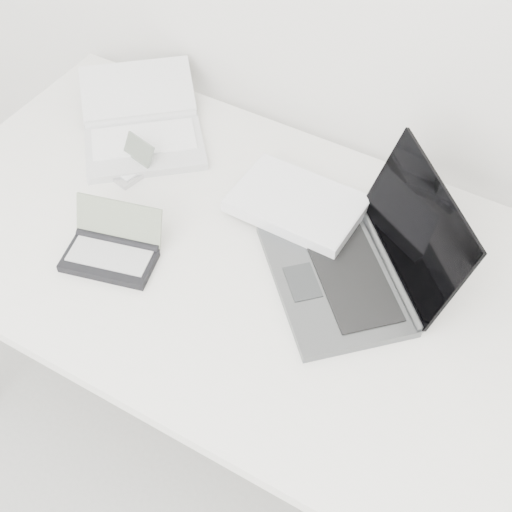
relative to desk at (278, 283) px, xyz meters
The scene contains 5 objects.
desk is the anchor object (origin of this frame).
laptop_large 0.14m from the desk, 53.31° to the left, with size 0.54×0.45×0.22m.
netbook_open_white 0.52m from the desk, 157.92° to the left, with size 0.43×0.44×0.07m.
pda_silver 0.44m from the desk, 169.73° to the left, with size 0.10×0.11×0.07m.
palmtop_charcoal 0.34m from the desk, 155.06° to the right, with size 0.21×0.18×0.10m.
Camera 1 is at (0.42, 0.74, 1.83)m, focal length 50.00 mm.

